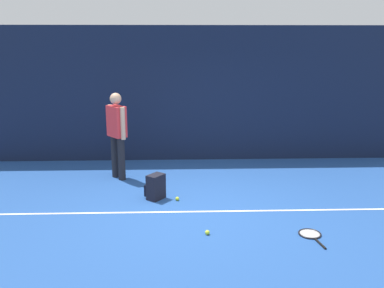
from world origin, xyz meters
name	(u,v)px	position (x,y,z in m)	size (l,w,h in m)	color
ground_plane	(193,210)	(0.00, 0.00, 0.00)	(12.00, 12.00, 0.00)	#234C93
back_fence	(188,95)	(0.00, 3.00, 1.49)	(10.00, 0.10, 2.99)	#141E38
court_line	(193,212)	(0.00, -0.08, 0.00)	(9.00, 0.05, 0.00)	white
tennis_player	(117,131)	(-1.41, 1.67, 0.97)	(0.42, 0.45, 1.70)	black
tennis_racket	(311,235)	(1.63, -0.98, 0.01)	(0.37, 0.63, 0.03)	black
backpack	(155,187)	(-0.63, 0.51, 0.21)	(0.38, 0.38, 0.44)	black
tennis_ball_near_player	(207,232)	(0.17, -0.90, 0.03)	(0.07, 0.07, 0.07)	#CCE033
tennis_ball_by_fence	(177,199)	(-0.25, 0.41, 0.03)	(0.07, 0.07, 0.07)	#CCE033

